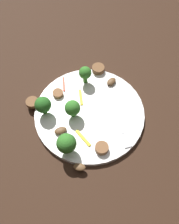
{
  "coord_description": "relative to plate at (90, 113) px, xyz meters",
  "views": [
    {
      "loc": [
        0.26,
        -0.21,
        0.56
      ],
      "look_at": [
        0.0,
        0.0,
        0.01
      ],
      "focal_mm": 42.96,
      "sensor_mm": 36.0,
      "label": 1
    }
  ],
  "objects": [
    {
      "name": "mushroom_2",
      "position": [
        -0.03,
        0.1,
        0.01
      ],
      "size": [
        0.02,
        0.03,
        0.01
      ],
      "primitive_type": "ellipsoid",
      "rotation": [
        0.0,
        0.0,
        4.89
      ],
      "color": "brown",
      "rests_on": "plate"
    },
    {
      "name": "broccoli_floret_2",
      "position": [
        -0.02,
        -0.04,
        0.04
      ],
      "size": [
        0.04,
        0.04,
        0.05
      ],
      "color": "#347525",
      "rests_on": "plate"
    },
    {
      "name": "mushroom_0",
      "position": [
        0.0,
        -0.08,
        0.01
      ],
      "size": [
        0.03,
        0.03,
        0.01
      ],
      "primitive_type": "ellipsoid",
      "rotation": [
        0.0,
        0.0,
        1.23
      ],
      "color": "brown",
      "rests_on": "plate"
    },
    {
      "name": "pepper_strip_2",
      "position": [
        -0.05,
        0.01,
        0.01
      ],
      "size": [
        0.04,
        0.03,
        0.0
      ],
      "primitive_type": "cube",
      "rotation": [
        0.0,
        0.0,
        5.74
      ],
      "color": "yellow",
      "rests_on": "plate"
    },
    {
      "name": "sausage_slice_3",
      "position": [
        0.09,
        -0.04,
        0.01
      ],
      "size": [
        0.04,
        0.04,
        0.01
      ],
      "primitive_type": "cylinder",
      "rotation": [
        0.0,
        0.0,
        0.32
      ],
      "color": "brown",
      "rests_on": "plate"
    },
    {
      "name": "ground_plane",
      "position": [
        0.0,
        0.0,
        -0.01
      ],
      "size": [
        1.4,
        1.4,
        0.0
      ],
      "primitive_type": "plane",
      "color": "black"
    },
    {
      "name": "sausage_slice_0",
      "position": [
        -0.09,
        -0.03,
        0.01
      ],
      "size": [
        0.04,
        0.04,
        0.01
      ],
      "primitive_type": "cylinder",
      "rotation": [
        0.0,
        0.0,
        0.56
      ],
      "color": "brown",
      "rests_on": "plate"
    },
    {
      "name": "plate",
      "position": [
        0.0,
        0.0,
        0.0
      ],
      "size": [
        0.26,
        0.26,
        0.01
      ],
      "primitive_type": "cylinder",
      "color": "white",
      "rests_on": "ground_plane"
    },
    {
      "name": "broccoli_floret_3",
      "position": [
        -0.08,
        0.05,
        0.04
      ],
      "size": [
        0.03,
        0.03,
        0.05
      ],
      "color": "#347525",
      "rests_on": "plate"
    },
    {
      "name": "fork",
      "position": [
        0.06,
        0.04,
        0.01
      ],
      "size": [
        0.17,
        0.08,
        0.0
      ],
      "rotation": [
        0.0,
        0.0,
        -0.4
      ],
      "color": "silver",
      "rests_on": "plate"
    },
    {
      "name": "mushroom_1",
      "position": [
        0.1,
        -0.1,
        0.01
      ],
      "size": [
        0.03,
        0.03,
        0.01
      ],
      "primitive_type": "ellipsoid",
      "rotation": [
        0.0,
        0.0,
        0.73
      ],
      "color": "brown",
      "rests_on": "plate"
    },
    {
      "name": "sausage_slice_1",
      "position": [
        -0.09,
        0.1,
        0.01
      ],
      "size": [
        0.04,
        0.04,
        0.01
      ],
      "primitive_type": "cylinder",
      "rotation": [
        0.0,
        0.0,
        2.9
      ],
      "color": "brown",
      "rests_on": "plate"
    },
    {
      "name": "sausage_slice_2",
      "position": [
        -0.11,
        -0.09,
        0.01
      ],
      "size": [
        0.04,
        0.04,
        0.01
      ],
      "primitive_type": "cylinder",
      "rotation": [
        0.0,
        0.0,
        1.93
      ],
      "color": "brown",
      "rests_on": "plate"
    },
    {
      "name": "pepper_strip_1",
      "position": [
        -0.11,
        0.0,
        0.01
      ],
      "size": [
        0.04,
        0.03,
        0.0
      ],
      "primitive_type": "cube",
      "rotation": [
        0.0,
        0.0,
        2.57
      ],
      "color": "red",
      "rests_on": "plate"
    },
    {
      "name": "broccoli_floret_0",
      "position": [
        -0.07,
        -0.08,
        0.04
      ],
      "size": [
        0.04,
        0.04,
        0.05
      ],
      "color": "#296420",
      "rests_on": "plate"
    },
    {
      "name": "pepper_strip_0",
      "position": [
        0.05,
        -0.05,
        0.01
      ],
      "size": [
        0.05,
        0.01,
        0.0
      ],
      "primitive_type": "cube",
      "rotation": [
        0.0,
        0.0,
        0.01
      ],
      "color": "yellow",
      "rests_on": "plate"
    },
    {
      "name": "broccoli_floret_1",
      "position": [
        0.05,
        -0.1,
        0.04
      ],
      "size": [
        0.04,
        0.04,
        0.06
      ],
      "color": "#347525",
      "rests_on": "plate"
    }
  ]
}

